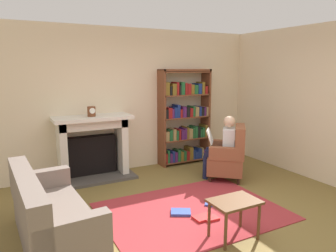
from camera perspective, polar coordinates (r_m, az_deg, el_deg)
The scene contains 12 objects.
ground at distance 4.27m, azimuth 6.61°, elevation -16.80°, with size 14.00×14.00×0.00m, color olive.
back_wall at distance 6.10m, azimuth -6.78°, elevation 4.74°, with size 5.60×0.10×2.70m, color beige.
side_wall_right at distance 6.53m, azimuth 20.06°, elevation 4.56°, with size 0.10×5.20×2.70m, color beige.
area_rug at distance 4.49m, azimuth 4.38°, elevation -15.23°, with size 2.40×1.80×0.01m, color #A02D33.
fireplace at distance 5.74m, azimuth -13.57°, elevation -3.46°, with size 1.38×0.64×1.14m.
mantel_clock at distance 5.52m, azimuth -13.79°, elevation 2.59°, with size 0.14×0.14×0.17m.
bookshelf at distance 6.42m, azimuth 3.01°, elevation 1.46°, with size 1.09×0.32×1.94m.
armchair_reading at distance 5.67m, azimuth 11.10°, elevation -5.36°, with size 0.89×0.89×0.97m.
seated_reader at distance 5.62m, azimuth 9.98°, elevation -3.38°, with size 0.59×0.57×1.14m.
sofa_floral at distance 3.83m, azimuth -20.76°, elevation -15.48°, with size 0.82×1.74×0.85m.
side_table at distance 3.77m, azimuth 12.01°, elevation -14.19°, with size 0.56×0.39×0.47m.
scattered_books at distance 4.41m, azimuth 5.70°, elevation -15.45°, with size 0.88×0.58×0.03m.
Camera 1 is at (-2.17, -3.12, 1.95)m, focal length 33.40 mm.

